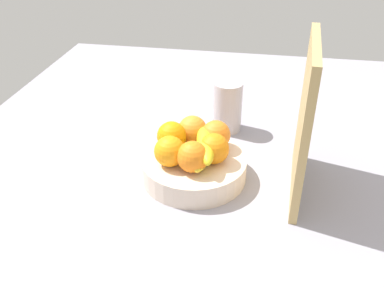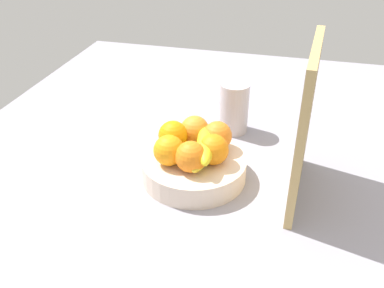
# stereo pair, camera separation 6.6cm
# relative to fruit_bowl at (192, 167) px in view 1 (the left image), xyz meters

# --- Properties ---
(ground_plane) EXTENTS (1.80, 1.40, 0.03)m
(ground_plane) POSITION_rel_fruit_bowl_xyz_m (-0.03, 0.00, -0.04)
(ground_plane) COLOR gray
(fruit_bowl) EXTENTS (0.26, 0.26, 0.06)m
(fruit_bowl) POSITION_rel_fruit_bowl_xyz_m (0.00, 0.00, 0.00)
(fruit_bowl) COLOR beige
(fruit_bowl) RESTS_ON ground_plane
(orange_front_left) EXTENTS (0.07, 0.07, 0.07)m
(orange_front_left) POSITION_rel_fruit_bowl_xyz_m (-0.03, -0.06, 0.07)
(orange_front_left) COLOR orange
(orange_front_left) RESTS_ON fruit_bowl
(orange_front_right) EXTENTS (0.07, 0.07, 0.07)m
(orange_front_right) POSITION_rel_fruit_bowl_xyz_m (0.04, -0.05, 0.07)
(orange_front_right) COLOR orange
(orange_front_right) RESTS_ON fruit_bowl
(orange_center) EXTENTS (0.07, 0.07, 0.07)m
(orange_center) POSITION_rel_fruit_bowl_xyz_m (0.05, 0.01, 0.07)
(orange_center) COLOR orange
(orange_center) RESTS_ON fruit_bowl
(orange_back_left) EXTENTS (0.07, 0.07, 0.07)m
(orange_back_left) POSITION_rel_fruit_bowl_xyz_m (0.01, 0.05, 0.07)
(orange_back_left) COLOR orange
(orange_back_left) RESTS_ON fruit_bowl
(orange_back_right) EXTENTS (0.07, 0.07, 0.07)m
(orange_back_right) POSITION_rel_fruit_bowl_xyz_m (-0.06, 0.05, 0.07)
(orange_back_right) COLOR orange
(orange_back_right) RESTS_ON fruit_bowl
(orange_top_stack) EXTENTS (0.07, 0.07, 0.07)m
(orange_top_stack) POSITION_rel_fruit_bowl_xyz_m (-0.07, -0.01, 0.07)
(orange_top_stack) COLOR orange
(orange_top_stack) RESTS_ON fruit_bowl
(banana_bunch) EXTENTS (0.17, 0.08, 0.06)m
(banana_bunch) POSITION_rel_fruit_bowl_xyz_m (-0.00, 0.03, 0.06)
(banana_bunch) COLOR yellow
(banana_bunch) RESTS_ON fruit_bowl
(cutting_board) EXTENTS (0.28, 0.03, 0.36)m
(cutting_board) POSITION_rel_fruit_bowl_xyz_m (-0.00, 0.25, 0.15)
(cutting_board) COLOR tan
(cutting_board) RESTS_ON ground_plane
(thermos_tumbler) EXTENTS (0.08, 0.08, 0.15)m
(thermos_tumbler) POSITION_rel_fruit_bowl_xyz_m (-0.26, 0.06, 0.05)
(thermos_tumbler) COLOR #C0B5B9
(thermos_tumbler) RESTS_ON ground_plane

